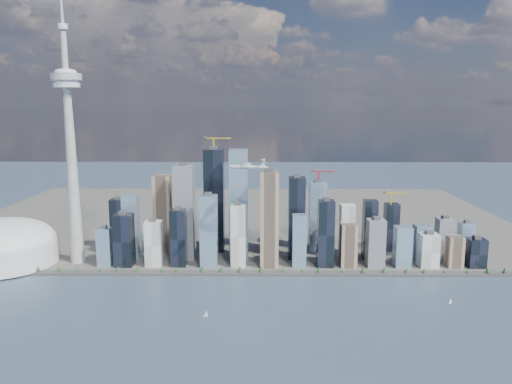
{
  "coord_description": "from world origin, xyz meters",
  "views": [
    {
      "loc": [
        56.71,
        -618.19,
        308.31
      ],
      "look_at": [
        47.56,
        260.0,
        150.93
      ],
      "focal_mm": 35.0,
      "sensor_mm": 36.0,
      "label": 1
    }
  ],
  "objects_px": {
    "airplane": "(248,167)",
    "sailboat_west": "(206,314)",
    "sailboat_east": "(450,301)",
    "dome_stadium": "(2,245)",
    "needle_tower": "(70,142)"
  },
  "relations": [
    {
      "from": "airplane",
      "to": "sailboat_west",
      "type": "bearing_deg",
      "value": -103.43
    },
    {
      "from": "sailboat_east",
      "to": "dome_stadium",
      "type": "bearing_deg",
      "value": 148.08
    },
    {
      "from": "sailboat_east",
      "to": "needle_tower",
      "type": "bearing_deg",
      "value": 144.64
    },
    {
      "from": "dome_stadium",
      "to": "needle_tower",
      "type": "bearing_deg",
      "value": 4.09
    },
    {
      "from": "dome_stadium",
      "to": "sailboat_west",
      "type": "xyz_separation_m",
      "value": [
        416.16,
        -231.99,
        -36.13
      ]
    },
    {
      "from": "dome_stadium",
      "to": "sailboat_east",
      "type": "height_order",
      "value": "dome_stadium"
    },
    {
      "from": "sailboat_west",
      "to": "sailboat_east",
      "type": "distance_m",
      "value": 379.85
    },
    {
      "from": "dome_stadium",
      "to": "sailboat_east",
      "type": "xyz_separation_m",
      "value": [
        792.43,
        -180.01,
        -36.57
      ]
    },
    {
      "from": "needle_tower",
      "to": "airplane",
      "type": "height_order",
      "value": "needle_tower"
    },
    {
      "from": "needle_tower",
      "to": "dome_stadium",
      "type": "height_order",
      "value": "needle_tower"
    },
    {
      "from": "airplane",
      "to": "dome_stadium",
      "type": "bearing_deg",
      "value": 177.97
    },
    {
      "from": "needle_tower",
      "to": "sailboat_west",
      "type": "bearing_deg",
      "value": -41.23
    },
    {
      "from": "sailboat_west",
      "to": "needle_tower",
      "type": "bearing_deg",
      "value": 151.69
    },
    {
      "from": "needle_tower",
      "to": "airplane",
      "type": "xyz_separation_m",
      "value": [
        334.24,
        -94.88,
        -33.3
      ]
    },
    {
      "from": "dome_stadium",
      "to": "airplane",
      "type": "height_order",
      "value": "airplane"
    }
  ]
}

